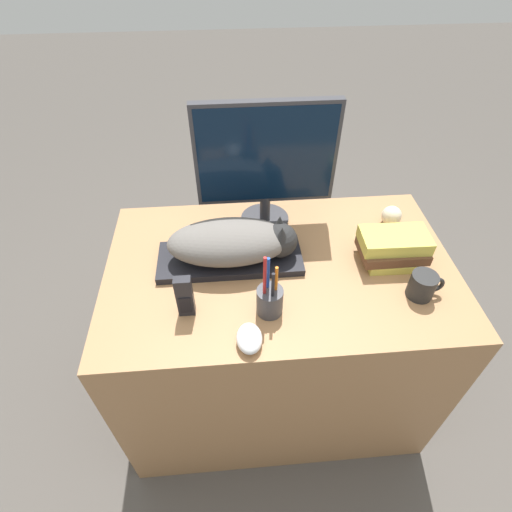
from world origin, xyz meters
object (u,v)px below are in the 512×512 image
object	(u,v)px
keyboard	(230,259)
pen_cup	(270,299)
baseball	(391,216)
book_stack	(392,247)
monitor	(266,160)
cat	(236,241)
computer_mouse	(249,338)
coffee_mug	(423,285)
phone	(185,297)

from	to	relation	value
keyboard	pen_cup	distance (m)	0.24
baseball	book_stack	world-z (taller)	book_stack
pen_cup	baseball	distance (m)	0.59
monitor	book_stack	size ratio (longest dim) A/B	2.13
pen_cup	cat	bearing A→B (deg)	111.13
computer_mouse	coffee_mug	size ratio (longest dim) A/B	0.92
coffee_mug	pen_cup	xyz separation A→B (m)	(-0.45, -0.02, 0.01)
monitor	phone	bearing A→B (deg)	-123.73
monitor	coffee_mug	xyz separation A→B (m)	(0.42, -0.38, -0.21)
book_stack	phone	bearing A→B (deg)	-165.44
monitor	computer_mouse	world-z (taller)	monitor
coffee_mug	book_stack	bearing A→B (deg)	104.92
coffee_mug	baseball	world-z (taller)	coffee_mug
computer_mouse	pen_cup	distance (m)	0.13
book_stack	keyboard	bearing A→B (deg)	176.66
keyboard	baseball	world-z (taller)	baseball
baseball	keyboard	bearing A→B (deg)	-165.83
monitor	phone	xyz separation A→B (m)	(-0.26, -0.39, -0.18)
monitor	phone	distance (m)	0.50
cat	computer_mouse	xyz separation A→B (m)	(0.02, -0.31, -0.06)
pen_cup	book_stack	xyz separation A→B (m)	(0.41, 0.18, 0.00)
phone	baseball	bearing A→B (deg)	25.92
computer_mouse	coffee_mug	xyz separation A→B (m)	(0.51, 0.13, 0.02)
baseball	book_stack	size ratio (longest dim) A/B	0.33
computer_mouse	coffee_mug	world-z (taller)	coffee_mug
keyboard	pen_cup	xyz separation A→B (m)	(0.10, -0.21, 0.04)
phone	cat	bearing A→B (deg)	52.36
computer_mouse	coffee_mug	bearing A→B (deg)	13.84
pen_cup	book_stack	bearing A→B (deg)	23.80
pen_cup	coffee_mug	bearing A→B (deg)	2.91
cat	baseball	bearing A→B (deg)	14.73
book_stack	coffee_mug	bearing A→B (deg)	-75.08
pen_cup	phone	size ratio (longest dim) A/B	1.57
monitor	computer_mouse	bearing A→B (deg)	-100.25
monitor	baseball	world-z (taller)	monitor
monitor	baseball	size ratio (longest dim) A/B	6.49
pen_cup	phone	world-z (taller)	pen_cup
computer_mouse	coffee_mug	distance (m)	0.53
cat	coffee_mug	world-z (taller)	cat
book_stack	pen_cup	bearing A→B (deg)	-156.20
phone	book_stack	xyz separation A→B (m)	(0.64, 0.17, -0.02)
book_stack	monitor	bearing A→B (deg)	149.75
monitor	pen_cup	xyz separation A→B (m)	(-0.03, -0.40, -0.20)
phone	computer_mouse	bearing A→B (deg)	-34.98
monitor	cat	bearing A→B (deg)	-119.34
computer_mouse	keyboard	bearing A→B (deg)	97.11
coffee_mug	phone	size ratio (longest dim) A/B	0.76
keyboard	baseball	xyz separation A→B (m)	(0.57, 0.14, 0.02)
coffee_mug	keyboard	bearing A→B (deg)	161.33
coffee_mug	phone	xyz separation A→B (m)	(-0.68, -0.01, 0.03)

